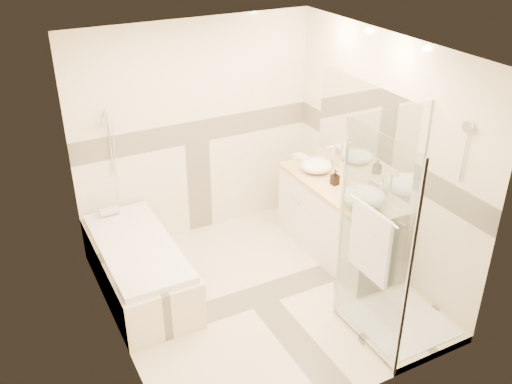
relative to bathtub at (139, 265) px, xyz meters
name	(u,v)px	position (x,y,z in m)	size (l,w,h in m)	color
room	(264,184)	(1.08, -0.64, 0.95)	(2.82, 3.02, 2.52)	beige
bathtub	(139,265)	(0.00, 0.00, 0.00)	(0.75, 1.70, 0.56)	#F1E1C0
vanity	(336,220)	(2.15, -0.35, 0.12)	(0.58, 1.62, 0.85)	white
shower_enclosure	(391,284)	(1.86, -1.62, 0.20)	(0.96, 0.93, 2.04)	#F1E1C0
vessel_sink_near	(316,165)	(2.13, 0.07, 0.61)	(0.36, 0.36, 0.14)	white
vessel_sink_far	(363,196)	(2.13, -0.80, 0.63)	(0.44, 0.44, 0.18)	white
faucet_near	(333,154)	(2.35, 0.07, 0.71)	(0.12, 0.03, 0.28)	silver
faucet_far	(381,187)	(2.35, -0.80, 0.69)	(0.10, 0.03, 0.25)	silver
amenity_bottle_a	(335,177)	(2.13, -0.30, 0.63)	(0.07, 0.08, 0.17)	black
amenity_bottle_b	(334,178)	(2.13, -0.29, 0.61)	(0.10, 0.10, 0.13)	black
folded_towels	(302,158)	(2.13, 0.37, 0.58)	(0.13, 0.21, 0.07)	silver
rolled_towel	(109,211)	(-0.09, 0.68, 0.30)	(0.09, 0.09, 0.21)	silver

